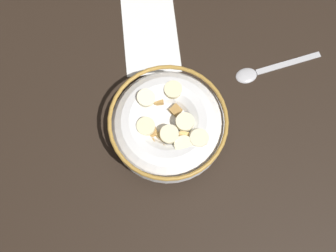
# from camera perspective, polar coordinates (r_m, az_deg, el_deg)

# --- Properties ---
(ground_plane) EXTENTS (0.93, 0.93, 0.02)m
(ground_plane) POSITION_cam_1_polar(r_m,az_deg,el_deg) (0.58, 0.00, -1.13)
(ground_plane) COLOR black
(cereal_bowl) EXTENTS (0.18, 0.18, 0.07)m
(cereal_bowl) POSITION_cam_1_polar(r_m,az_deg,el_deg) (0.54, 0.01, 0.11)
(cereal_bowl) COLOR white
(cereal_bowl) RESTS_ON ground_plane
(spoon) EXTENTS (0.06, 0.15, 0.01)m
(spoon) POSITION_cam_1_polar(r_m,az_deg,el_deg) (0.62, 14.65, 8.55)
(spoon) COLOR #B7B7BC
(spoon) RESTS_ON ground_plane
(folded_napkin) EXTENTS (0.18, 0.15, 0.00)m
(folded_napkin) POSITION_cam_1_polar(r_m,az_deg,el_deg) (0.64, -2.85, 14.54)
(folded_napkin) COLOR white
(folded_napkin) RESTS_ON ground_plane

